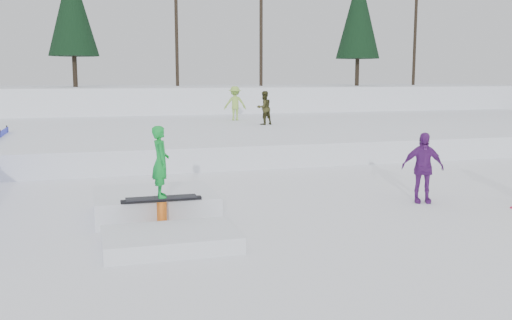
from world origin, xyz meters
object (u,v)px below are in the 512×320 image
object	(u,v)px
walker_olive	(264,108)
spectator_purple	(423,168)
walker_ygreen	(235,103)
jib_rail_feature	(158,209)

from	to	relation	value
walker_olive	spectator_purple	distance (m)	13.89
walker_ygreen	jib_rail_feature	size ratio (longest dim) A/B	0.40
walker_ygreen	walker_olive	bearing A→B (deg)	108.38
spectator_purple	jib_rail_feature	bearing A→B (deg)	-158.77
walker_olive	spectator_purple	bearing A→B (deg)	69.60
walker_ygreen	spectator_purple	bearing A→B (deg)	97.90
walker_ygreen	jib_rail_feature	xyz separation A→B (m)	(-6.06, -17.17, -1.38)
walker_olive	walker_ygreen	bearing A→B (deg)	-97.56
walker_olive	jib_rail_feature	bearing A→B (deg)	45.19
jib_rail_feature	walker_ygreen	bearing A→B (deg)	70.55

